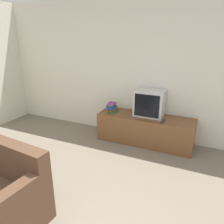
% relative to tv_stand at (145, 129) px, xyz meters
% --- Properties ---
extents(wall_back, '(9.00, 0.06, 2.60)m').
position_rel_tv_stand_xyz_m(wall_back, '(-0.21, 0.31, 1.04)').
color(wall_back, silver).
rests_on(wall_back, ground_plane).
extents(tv_stand, '(1.76, 0.53, 0.53)m').
position_rel_tv_stand_xyz_m(tv_stand, '(0.00, 0.00, 0.00)').
color(tv_stand, brown).
rests_on(tv_stand, ground_plane).
extents(television, '(0.52, 0.38, 0.48)m').
position_rel_tv_stand_xyz_m(television, '(0.04, 0.08, 0.51)').
color(television, silver).
rests_on(television, tv_stand).
extents(book_stack, '(0.18, 0.24, 0.17)m').
position_rel_tv_stand_xyz_m(book_stack, '(-0.68, -0.02, 0.34)').
color(book_stack, '#2D753D').
rests_on(book_stack, tv_stand).
extents(remote_on_stand, '(0.06, 0.20, 0.02)m').
position_rel_tv_stand_xyz_m(remote_on_stand, '(0.35, -0.16, 0.28)').
color(remote_on_stand, '#2D2D2D').
rests_on(remote_on_stand, tv_stand).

